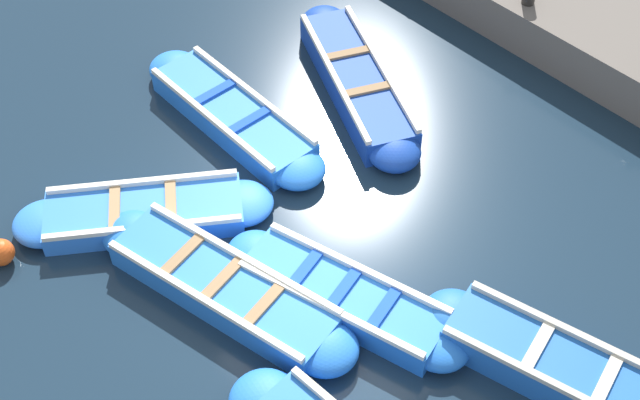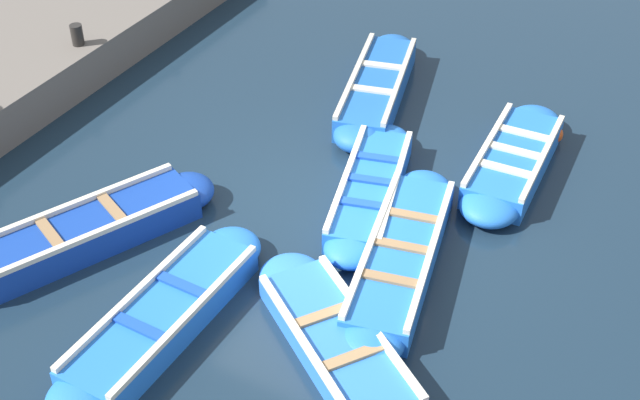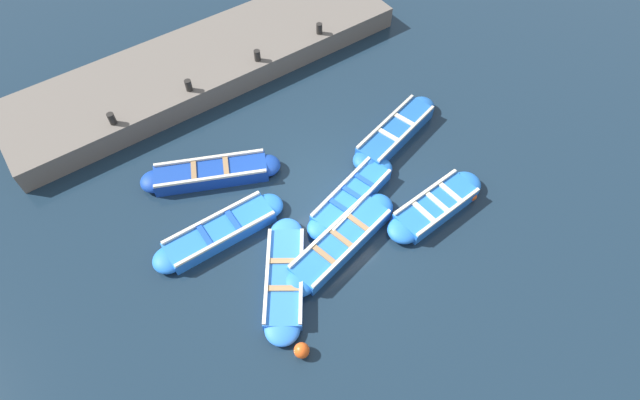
{
  "view_description": "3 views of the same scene",
  "coord_description": "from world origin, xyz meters",
  "px_view_note": "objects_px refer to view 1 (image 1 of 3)",
  "views": [
    {
      "loc": [
        4.91,
        4.97,
        8.84
      ],
      "look_at": [
        -0.41,
        -0.73,
        0.18
      ],
      "focal_mm": 50.0,
      "sensor_mm": 36.0,
      "label": 1
    },
    {
      "loc": [
        4.58,
        -8.35,
        7.73
      ],
      "look_at": [
        0.04,
        -0.11,
        0.33
      ],
      "focal_mm": 50.0,
      "sensor_mm": 36.0,
      "label": 2
    },
    {
      "loc": [
        6.32,
        -4.61,
        10.86
      ],
      "look_at": [
        0.21,
        -0.26,
        0.45
      ],
      "focal_mm": 28.0,
      "sensor_mm": 36.0,
      "label": 3
    }
  ],
  "objects_px": {
    "boat_stern_in": "(568,373)",
    "boat_alongside": "(357,82)",
    "boat_outer_left": "(343,297)",
    "boat_near_quay": "(145,213)",
    "boat_bow_out": "(224,288)",
    "buoy_yellow_far": "(1,252)",
    "boat_broadside": "(233,116)"
  },
  "relations": [
    {
      "from": "boat_stern_in",
      "to": "boat_alongside",
      "type": "bearing_deg",
      "value": -108.88
    },
    {
      "from": "boat_outer_left",
      "to": "boat_near_quay",
      "type": "height_order",
      "value": "boat_outer_left"
    },
    {
      "from": "boat_bow_out",
      "to": "buoy_yellow_far",
      "type": "relative_size",
      "value": 11.02
    },
    {
      "from": "boat_alongside",
      "to": "boat_outer_left",
      "type": "bearing_deg",
      "value": 43.07
    },
    {
      "from": "boat_bow_out",
      "to": "boat_broadside",
      "type": "bearing_deg",
      "value": -131.21
    },
    {
      "from": "boat_near_quay",
      "to": "boat_stern_in",
      "type": "height_order",
      "value": "boat_stern_in"
    },
    {
      "from": "boat_broadside",
      "to": "boat_alongside",
      "type": "xyz_separation_m",
      "value": [
        -1.8,
        0.71,
        0.03
      ]
    },
    {
      "from": "boat_outer_left",
      "to": "boat_alongside",
      "type": "height_order",
      "value": "boat_alongside"
    },
    {
      "from": "boat_near_quay",
      "to": "boat_stern_in",
      "type": "relative_size",
      "value": 0.88
    },
    {
      "from": "boat_broadside",
      "to": "boat_bow_out",
      "type": "xyz_separation_m",
      "value": [
        2.01,
        2.3,
        0.01
      ]
    },
    {
      "from": "boat_near_quay",
      "to": "boat_bow_out",
      "type": "bearing_deg",
      "value": 89.43
    },
    {
      "from": "boat_near_quay",
      "to": "boat_alongside",
      "type": "xyz_separation_m",
      "value": [
        -3.79,
        0.08,
        0.06
      ]
    },
    {
      "from": "boat_outer_left",
      "to": "boat_near_quay",
      "type": "relative_size",
      "value": 1.04
    },
    {
      "from": "boat_near_quay",
      "to": "buoy_yellow_far",
      "type": "bearing_deg",
      "value": -21.3
    },
    {
      "from": "boat_outer_left",
      "to": "boat_alongside",
      "type": "relative_size",
      "value": 0.89
    },
    {
      "from": "boat_alongside",
      "to": "boat_bow_out",
      "type": "height_order",
      "value": "boat_alongside"
    },
    {
      "from": "boat_alongside",
      "to": "boat_near_quay",
      "type": "bearing_deg",
      "value": -1.16
    },
    {
      "from": "boat_broadside",
      "to": "boat_alongside",
      "type": "relative_size",
      "value": 0.96
    },
    {
      "from": "boat_outer_left",
      "to": "boat_bow_out",
      "type": "distance_m",
      "value": 1.44
    },
    {
      "from": "boat_broadside",
      "to": "boat_near_quay",
      "type": "height_order",
      "value": "boat_broadside"
    },
    {
      "from": "boat_stern_in",
      "to": "boat_bow_out",
      "type": "xyz_separation_m",
      "value": [
        2.06,
        -3.53,
        -0.02
      ]
    },
    {
      "from": "boat_stern_in",
      "to": "buoy_yellow_far",
      "type": "relative_size",
      "value": 10.54
    },
    {
      "from": "boat_broadside",
      "to": "boat_bow_out",
      "type": "bearing_deg",
      "value": 48.79
    },
    {
      "from": "boat_outer_left",
      "to": "boat_bow_out",
      "type": "height_order",
      "value": "boat_bow_out"
    },
    {
      "from": "buoy_yellow_far",
      "to": "boat_broadside",
      "type": "bearing_deg",
      "value": 179.52
    },
    {
      "from": "boat_alongside",
      "to": "buoy_yellow_far",
      "type": "xyz_separation_m",
      "value": [
        5.5,
        -0.74,
        -0.03
      ]
    },
    {
      "from": "buoy_yellow_far",
      "to": "boat_bow_out",
      "type": "bearing_deg",
      "value": 125.92
    },
    {
      "from": "boat_near_quay",
      "to": "buoy_yellow_far",
      "type": "height_order",
      "value": "boat_near_quay"
    },
    {
      "from": "boat_outer_left",
      "to": "boat_broadside",
      "type": "bearing_deg",
      "value": -107.33
    },
    {
      "from": "boat_near_quay",
      "to": "buoy_yellow_far",
      "type": "distance_m",
      "value": 1.83
    },
    {
      "from": "boat_stern_in",
      "to": "boat_near_quay",
      "type": "bearing_deg",
      "value": -68.56
    },
    {
      "from": "boat_near_quay",
      "to": "boat_bow_out",
      "type": "distance_m",
      "value": 1.67
    }
  ]
}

